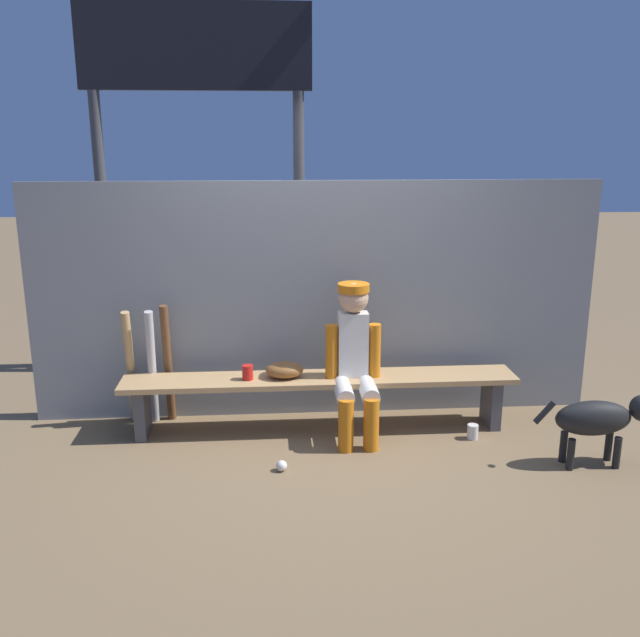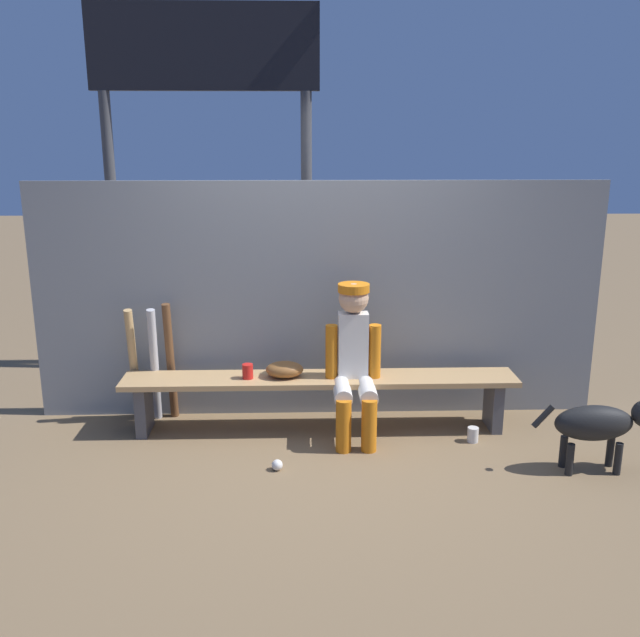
{
  "view_description": "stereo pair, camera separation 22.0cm",
  "coord_description": "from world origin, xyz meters",
  "px_view_note": "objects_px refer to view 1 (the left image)",
  "views": [
    {
      "loc": [
        -0.37,
        -4.88,
        2.16
      ],
      "look_at": [
        0.0,
        0.0,
        0.87
      ],
      "focal_mm": 38.91,
      "sensor_mm": 36.0,
      "label": 1
    },
    {
      "loc": [
        -0.15,
        -4.89,
        2.16
      ],
      "look_at": [
        0.0,
        0.0,
        0.87
      ],
      "focal_mm": 38.91,
      "sensor_mm": 36.0,
      "label": 2
    }
  ],
  "objects_px": {
    "cup_on_bench": "(248,372)",
    "cup_on_ground": "(473,432)",
    "player_seated": "(355,356)",
    "scoreboard": "(205,100)",
    "bat_aluminum_silver": "(152,368)",
    "baseball_glove": "(285,370)",
    "dugout_bench": "(320,387)",
    "bat_wood_tan": "(131,367)",
    "bat_wood_dark": "(168,364)",
    "baseball": "(282,466)",
    "dog": "(601,418)"
  },
  "relations": [
    {
      "from": "baseball_glove",
      "to": "cup_on_bench",
      "type": "relative_size",
      "value": 2.55
    },
    {
      "from": "dugout_bench",
      "to": "cup_on_bench",
      "type": "relative_size",
      "value": 26.75
    },
    {
      "from": "cup_on_ground",
      "to": "baseball_glove",
      "type": "bearing_deg",
      "value": 169.5
    },
    {
      "from": "bat_aluminum_silver",
      "to": "cup_on_bench",
      "type": "distance_m",
      "value": 0.76
    },
    {
      "from": "bat_wood_tan",
      "to": "scoreboard",
      "type": "relative_size",
      "value": 0.26
    },
    {
      "from": "player_seated",
      "to": "baseball_glove",
      "type": "height_order",
      "value": "player_seated"
    },
    {
      "from": "dugout_bench",
      "to": "baseball",
      "type": "xyz_separation_m",
      "value": [
        -0.31,
        -0.66,
        -0.3
      ]
    },
    {
      "from": "baseball",
      "to": "bat_wood_dark",
      "type": "bearing_deg",
      "value": 132.85
    },
    {
      "from": "baseball_glove",
      "to": "bat_wood_dark",
      "type": "bearing_deg",
      "value": 164.01
    },
    {
      "from": "player_seated",
      "to": "bat_wood_dark",
      "type": "bearing_deg",
      "value": 165.46
    },
    {
      "from": "bat_aluminum_silver",
      "to": "scoreboard",
      "type": "bearing_deg",
      "value": 74.08
    },
    {
      "from": "player_seated",
      "to": "dog",
      "type": "xyz_separation_m",
      "value": [
        1.59,
        -0.62,
        -0.28
      ]
    },
    {
      "from": "bat_wood_tan",
      "to": "dog",
      "type": "height_order",
      "value": "bat_wood_tan"
    },
    {
      "from": "player_seated",
      "to": "bat_wood_tan",
      "type": "xyz_separation_m",
      "value": [
        -1.68,
        0.34,
        -0.15
      ]
    },
    {
      "from": "player_seated",
      "to": "baseball",
      "type": "bearing_deg",
      "value": -135.01
    },
    {
      "from": "cup_on_bench",
      "to": "cup_on_ground",
      "type": "bearing_deg",
      "value": -8.1
    },
    {
      "from": "scoreboard",
      "to": "bat_aluminum_silver",
      "type": "bearing_deg",
      "value": -105.92
    },
    {
      "from": "dog",
      "to": "scoreboard",
      "type": "bearing_deg",
      "value": 140.74
    },
    {
      "from": "cup_on_ground",
      "to": "cup_on_bench",
      "type": "bearing_deg",
      "value": 171.9
    },
    {
      "from": "bat_wood_tan",
      "to": "dog",
      "type": "distance_m",
      "value": 3.41
    },
    {
      "from": "player_seated",
      "to": "cup_on_ground",
      "type": "height_order",
      "value": "player_seated"
    },
    {
      "from": "baseball_glove",
      "to": "bat_wood_tan",
      "type": "distance_m",
      "value": 1.19
    },
    {
      "from": "bat_wood_dark",
      "to": "bat_wood_tan",
      "type": "height_order",
      "value": "bat_wood_dark"
    },
    {
      "from": "bat_wood_tan",
      "to": "cup_on_bench",
      "type": "distance_m",
      "value": 0.93
    },
    {
      "from": "bat_aluminum_silver",
      "to": "baseball",
      "type": "distance_m",
      "value": 1.35
    },
    {
      "from": "baseball_glove",
      "to": "cup_on_bench",
      "type": "xyz_separation_m",
      "value": [
        -0.27,
        -0.02,
        -0.01
      ]
    },
    {
      "from": "bat_wood_dark",
      "to": "dog",
      "type": "xyz_separation_m",
      "value": [
        2.99,
        -0.98,
        -0.14
      ]
    },
    {
      "from": "dog",
      "to": "baseball",
      "type": "bearing_deg",
      "value": 178.27
    },
    {
      "from": "baseball_glove",
      "to": "bat_aluminum_silver",
      "type": "height_order",
      "value": "bat_aluminum_silver"
    },
    {
      "from": "cup_on_bench",
      "to": "bat_aluminum_silver",
      "type": "bearing_deg",
      "value": 163.35
    },
    {
      "from": "baseball",
      "to": "cup_on_bench",
      "type": "bearing_deg",
      "value": 109.8
    },
    {
      "from": "player_seated",
      "to": "scoreboard",
      "type": "xyz_separation_m",
      "value": [
        -1.14,
        1.61,
        1.86
      ]
    },
    {
      "from": "baseball_glove",
      "to": "bat_wood_dark",
      "type": "relative_size",
      "value": 0.3
    },
    {
      "from": "cup_on_ground",
      "to": "bat_wood_tan",
      "type": "bearing_deg",
      "value": 169.17
    },
    {
      "from": "dugout_bench",
      "to": "bat_aluminum_silver",
      "type": "distance_m",
      "value": 1.29
    },
    {
      "from": "baseball_glove",
      "to": "bat_wood_dark",
      "type": "xyz_separation_m",
      "value": [
        -0.89,
        0.26,
        -0.01
      ]
    },
    {
      "from": "player_seated",
      "to": "scoreboard",
      "type": "relative_size",
      "value": 0.32
    },
    {
      "from": "player_seated",
      "to": "baseball",
      "type": "relative_size",
      "value": 15.33
    },
    {
      "from": "dugout_bench",
      "to": "cup_on_ground",
      "type": "height_order",
      "value": "dugout_bench"
    },
    {
      "from": "baseball_glove",
      "to": "bat_wood_tan",
      "type": "xyz_separation_m",
      "value": [
        -1.17,
        0.23,
        -0.03
      ]
    },
    {
      "from": "baseball",
      "to": "dog",
      "type": "xyz_separation_m",
      "value": [
        2.14,
        -0.06,
        0.3
      ]
    },
    {
      "from": "bat_aluminum_silver",
      "to": "bat_wood_tan",
      "type": "bearing_deg",
      "value": 168.49
    },
    {
      "from": "player_seated",
      "to": "dog",
      "type": "relative_size",
      "value": 1.35
    },
    {
      "from": "baseball_glove",
      "to": "scoreboard",
      "type": "relative_size",
      "value": 0.08
    },
    {
      "from": "dugout_bench",
      "to": "scoreboard",
      "type": "relative_size",
      "value": 0.84
    },
    {
      "from": "cup_on_bench",
      "to": "scoreboard",
      "type": "bearing_deg",
      "value": 103.17
    },
    {
      "from": "bat_wood_dark",
      "to": "baseball",
      "type": "bearing_deg",
      "value": -47.15
    },
    {
      "from": "baseball_glove",
      "to": "scoreboard",
      "type": "height_order",
      "value": "scoreboard"
    },
    {
      "from": "player_seated",
      "to": "baseball_glove",
      "type": "bearing_deg",
      "value": 168.05
    },
    {
      "from": "baseball",
      "to": "cup_on_bench",
      "type": "xyz_separation_m",
      "value": [
        -0.23,
        0.64,
        0.44
      ]
    }
  ]
}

